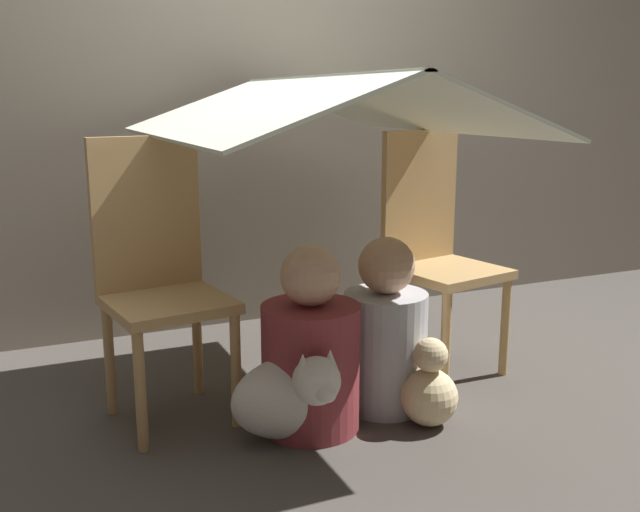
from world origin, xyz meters
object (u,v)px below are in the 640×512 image
at_px(chair_left, 159,271).
at_px(person_front, 311,354).
at_px(dog, 299,394).
at_px(chair_right, 435,245).
at_px(person_second, 385,336).

distance_m(chair_left, person_front, 0.60).
distance_m(person_front, dog, 0.14).
relative_size(chair_left, dog, 2.19).
xyz_separation_m(person_front, dog, (-0.07, -0.07, -0.10)).
distance_m(chair_right, dog, 0.93).
height_order(person_second, dog, person_second).
relative_size(chair_left, chair_right, 1.00).
xyz_separation_m(chair_right, person_second, (-0.38, -0.28, -0.25)).
bearing_deg(chair_left, dog, -56.41).
height_order(person_front, person_second, person_front).
relative_size(chair_right, person_second, 1.55).
distance_m(chair_left, person_second, 0.84).
height_order(chair_left, person_front, chair_left).
height_order(chair_left, person_second, chair_left).
distance_m(chair_right, person_front, 0.81).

